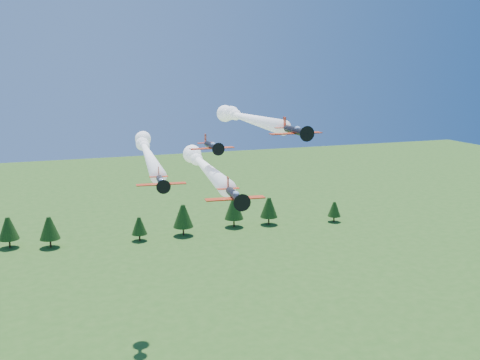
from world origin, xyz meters
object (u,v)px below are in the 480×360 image
object	(u,v)px
plane_right	(245,117)
plane_slot	(212,146)
plane_left	(147,152)
plane_lead	(203,165)

from	to	relation	value
plane_right	plane_slot	world-z (taller)	plane_right
plane_left	plane_right	distance (m)	21.13
plane_left	plane_slot	xyz separation A→B (m)	(6.49, -24.62, 4.18)
plane_left	plane_right	world-z (taller)	plane_right
plane_lead	plane_right	size ratio (longest dim) A/B	0.98
plane_lead	plane_left	xyz separation A→B (m)	(-7.24, 16.72, 0.32)
plane_right	plane_slot	xyz separation A→B (m)	(-11.84, -16.83, -2.89)
plane_slot	plane_right	bearing A→B (deg)	54.92
plane_lead	plane_right	world-z (taller)	plane_right
plane_right	plane_slot	distance (m)	20.78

